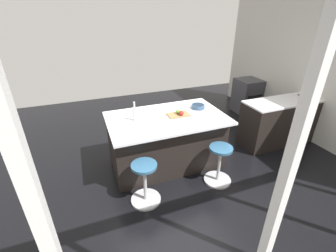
% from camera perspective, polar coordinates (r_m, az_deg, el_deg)
% --- Properties ---
extents(ground_plane, '(7.76, 7.76, 0.00)m').
position_cam_1_polar(ground_plane, '(4.42, 2.15, -8.02)').
color(ground_plane, black).
extents(window_panel_rear, '(5.97, 0.12, 2.82)m').
position_cam_1_polar(window_panel_rear, '(2.09, 34.49, -19.63)').
color(window_panel_rear, beige).
rests_on(window_panel_rear, ground_plane).
extents(interior_partition_left, '(0.15, 5.33, 2.82)m').
position_cam_1_polar(interior_partition_left, '(5.65, 32.23, 11.50)').
color(interior_partition_left, beige).
rests_on(interior_partition_left, ground_plane).
extents(sink_cabinet, '(2.44, 0.60, 1.20)m').
position_cam_1_polar(sink_cabinet, '(5.56, 28.85, 1.67)').
color(sink_cabinet, black).
rests_on(sink_cabinet, ground_plane).
extents(oven_range, '(0.60, 0.61, 0.89)m').
position_cam_1_polar(oven_range, '(6.59, 18.92, 7.04)').
color(oven_range, '#38383D').
rests_on(oven_range, ground_plane).
extents(kitchen_island, '(1.94, 1.20, 0.94)m').
position_cam_1_polar(kitchen_island, '(4.06, -0.49, -3.50)').
color(kitchen_island, black).
rests_on(kitchen_island, ground_plane).
extents(stool_by_window, '(0.44, 0.44, 0.65)m').
position_cam_1_polar(stool_by_window, '(3.82, 12.47, -9.49)').
color(stool_by_window, '#B7B7BC').
rests_on(stool_by_window, ground_plane).
extents(stool_middle, '(0.44, 0.44, 0.65)m').
position_cam_1_polar(stool_middle, '(3.40, -5.68, -14.06)').
color(stool_middle, '#B7B7BC').
rests_on(stool_middle, ground_plane).
extents(cutting_board, '(0.36, 0.24, 0.02)m').
position_cam_1_polar(cutting_board, '(3.87, 2.55, 2.81)').
color(cutting_board, olive).
rests_on(cutting_board, kitchen_island).
extents(apple_green, '(0.08, 0.08, 0.08)m').
position_cam_1_polar(apple_green, '(3.87, 2.54, 3.61)').
color(apple_green, '#609E2D').
rests_on(apple_green, cutting_board).
extents(apple_red, '(0.08, 0.08, 0.08)m').
position_cam_1_polar(apple_red, '(3.81, 3.32, 3.19)').
color(apple_red, red).
rests_on(apple_red, cutting_board).
extents(water_bottle, '(0.06, 0.06, 0.31)m').
position_cam_1_polar(water_bottle, '(3.68, -8.20, 3.11)').
color(water_bottle, silver).
rests_on(water_bottle, kitchen_island).
extents(fruit_bowl, '(0.24, 0.24, 0.07)m').
position_cam_1_polar(fruit_bowl, '(4.17, 7.42, 4.86)').
color(fruit_bowl, '#334C6B').
rests_on(fruit_bowl, kitchen_island).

